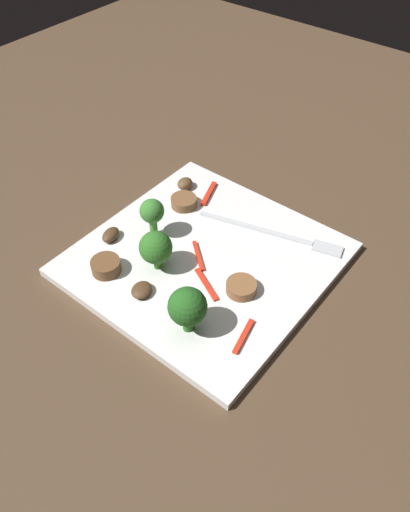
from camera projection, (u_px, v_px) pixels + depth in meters
ground_plane at (205, 262)px, 0.59m from camera, size 1.40×1.40×0.00m
plate at (205, 259)px, 0.59m from camera, size 0.27×0.27×0.01m
fork at (280, 235)px, 0.61m from camera, size 0.18×0.06×0.00m
broccoli_floret_0 at (152, 212)px, 0.58m from camera, size 0.03×0.03×0.05m
broccoli_floret_1 at (187, 307)px, 0.49m from camera, size 0.04×0.04×0.05m
broccoli_floret_2 at (156, 248)px, 0.55m from camera, size 0.04×0.04×0.05m
sausage_slice_0 at (106, 266)px, 0.56m from camera, size 0.04×0.04×0.02m
sausage_slice_1 at (241, 287)px, 0.54m from camera, size 0.05×0.05×0.01m
sausage_slice_2 at (184, 202)px, 0.64m from camera, size 0.04×0.04×0.01m
mushroom_0 at (111, 235)px, 0.60m from camera, size 0.02×0.03×0.01m
mushroom_1 at (185, 184)px, 0.67m from camera, size 0.02×0.02×0.01m
mushroom_2 at (142, 290)px, 0.54m from camera, size 0.03×0.03×0.01m
pepper_strip_0 at (206, 284)px, 0.55m from camera, size 0.05×0.03×0.00m
pepper_strip_1 at (209, 194)px, 0.66m from camera, size 0.02×0.05×0.00m
pepper_strip_2 at (243, 336)px, 0.50m from camera, size 0.02×0.04×0.00m
pepper_strip_3 at (198, 256)px, 0.58m from camera, size 0.04×0.03×0.00m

